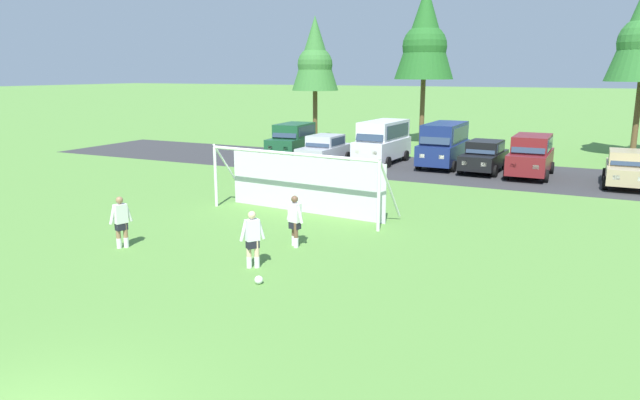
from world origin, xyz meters
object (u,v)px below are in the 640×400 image
player_midfield_center (295,221)px  player_defender_far (121,222)px  parked_car_slot_center_left (383,141)px  parked_car_slot_far_left (294,140)px  parked_car_slot_center (444,144)px  parked_car_slot_center_right (484,156)px  player_striker_near (253,240)px  parked_car_slot_left (325,149)px  soccer_goal (302,181)px  parked_car_slot_right (531,155)px  soccer_ball (259,280)px  parked_car_slot_far_right (627,168)px

player_midfield_center → player_defender_far: 5.40m
parked_car_slot_center_left → parked_car_slot_far_left: bearing=-177.3°
parked_car_slot_center → parked_car_slot_center_right: bearing=-18.6°
player_striker_near → parked_car_slot_far_left: (-9.27, 19.49, 0.29)m
player_midfield_center → parked_car_slot_center: 17.56m
player_midfield_center → parked_car_slot_left: bearing=112.3°
player_defender_far → parked_car_slot_left: bearing=94.9°
player_midfield_center → parked_car_slot_center: bearing=89.0°
soccer_goal → parked_car_slot_center_left: bearing=96.6°
parked_car_slot_center → parked_car_slot_right: 5.02m
player_striker_near → parked_car_slot_right: parked_car_slot_right is taller
soccer_goal → parked_car_slot_center_right: size_ratio=1.76×
player_striker_near → parked_car_slot_far_left: 21.59m
soccer_ball → parked_car_slot_right: (4.47, 19.78, 1.00)m
player_midfield_center → parked_car_slot_center_right: size_ratio=0.38×
soccer_goal → player_defender_far: size_ratio=4.61×
soccer_goal → soccer_ball: bearing=-70.6°
parked_car_slot_center → parked_car_slot_far_left: bearing=-177.9°
player_defender_far → parked_car_slot_center_right: bearing=68.5°
parked_car_slot_far_left → parked_car_slot_right: 14.58m
parked_car_slot_center_right → parked_car_slot_far_left: bearing=177.8°
parked_car_slot_center_left → player_striker_near: bearing=-80.5°
parked_car_slot_far_right → soccer_ball: bearing=-115.4°
parked_car_slot_right → player_midfield_center: bearing=-107.5°
parked_car_slot_center_left → parked_car_slot_center_right: 6.23m
soccer_ball → parked_car_slot_center_right: 20.17m
parked_car_slot_center → player_midfield_center: bearing=-91.0°
player_striker_near → parked_car_slot_far_left: bearing=115.4°
parked_car_slot_center_left → parked_car_slot_right: (8.60, -1.03, -0.23)m
player_defender_far → parked_car_slot_far_left: size_ratio=0.35×
player_midfield_center → parked_car_slot_left: 16.74m
player_midfield_center → parked_car_slot_center: parked_car_slot_center is taller
player_striker_near → parked_car_slot_far_right: (9.78, 17.86, 0.05)m
player_striker_near → parked_car_slot_center_left: 20.06m
soccer_goal → parked_car_slot_right: soccer_goal is taller
soccer_ball → parked_car_slot_center_left: (-4.14, 20.81, 1.23)m
player_defender_far → parked_car_slot_far_right: size_ratio=0.39×
player_striker_near → parked_car_slot_right: (5.29, 18.75, 0.29)m
parked_car_slot_right → player_striker_near: bearing=-105.8°
parked_car_slot_left → parked_car_slot_center: size_ratio=0.88×
parked_car_slot_left → parked_car_slot_far_right: (16.02, 0.07, 0.00)m
soccer_ball → parked_car_slot_left: 20.12m
parked_car_slot_center → parked_car_slot_center_right: 2.63m
soccer_ball → parked_car_slot_right: parked_car_slot_right is taller
soccer_ball → soccer_goal: (-2.56, 7.29, 1.18)m
parked_car_slot_center_left → parked_car_slot_center_right: size_ratio=1.14×
soccer_ball → parked_car_slot_far_left: bearing=116.2°
soccer_goal → parked_car_slot_center_left: 13.61m
soccer_ball → parked_car_slot_far_right: parked_car_slot_far_right is taller
soccer_goal → parked_car_slot_center: bearing=81.0°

